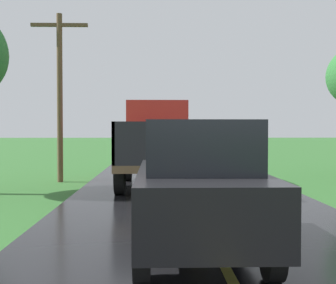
# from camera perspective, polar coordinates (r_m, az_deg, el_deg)

# --- Properties ---
(ground_plane) EXTENTS (200.00, 200.00, 0.00)m
(ground_plane) POSITION_cam_1_polar(r_m,az_deg,el_deg) (5.96, 7.53, -16.74)
(ground_plane) COLOR #336B2D
(road_surface) EXTENTS (6.40, 120.00, 0.08)m
(road_surface) POSITION_cam_1_polar(r_m,az_deg,el_deg) (5.95, 7.53, -16.37)
(road_surface) COLOR black
(road_surface) RESTS_ON ground
(centre_line) EXTENTS (0.14, 108.00, 0.01)m
(centre_line) POSITION_cam_1_polar(r_m,az_deg,el_deg) (5.93, 7.53, -15.98)
(centre_line) COLOR #E0D64C
(centre_line) RESTS_ON road_surface
(banana_truck_near) EXTENTS (2.38, 5.82, 2.80)m
(banana_truck_near) POSITION_cam_1_polar(r_m,az_deg,el_deg) (14.71, -1.34, -0.01)
(banana_truck_near) COLOR #2D2D30
(banana_truck_near) RESTS_ON road_surface
(utility_pole_roadside) EXTENTS (2.02, 0.20, 6.01)m
(utility_pole_roadside) POSITION_cam_1_polar(r_m,az_deg,el_deg) (16.33, -13.80, 6.49)
(utility_pole_roadside) COLOR brown
(utility_pole_roadside) RESTS_ON ground
(following_car) EXTENTS (1.74, 4.10, 1.92)m
(following_car) POSITION_cam_1_polar(r_m,az_deg,el_deg) (6.43, 3.84, -5.58)
(following_car) COLOR black
(following_car) RESTS_ON road_surface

